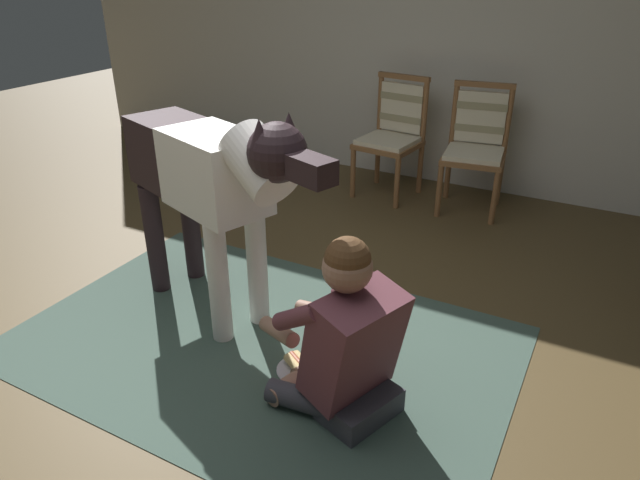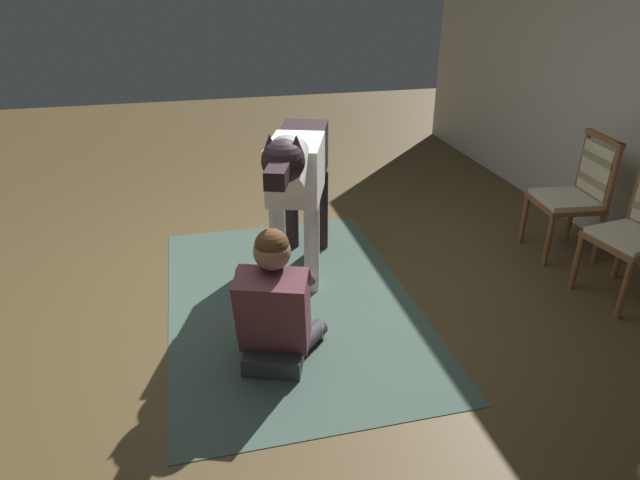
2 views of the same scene
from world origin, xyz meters
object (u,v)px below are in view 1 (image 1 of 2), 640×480
(large_dog, at_px, (210,177))
(hot_dog_on_plate, at_px, (300,367))
(person_sitting_on_floor, at_px, (345,342))
(dining_chair_left_of_pair, at_px, (394,131))
(dining_chair_right_of_pair, at_px, (476,142))

(large_dog, xyz_separation_m, hot_dog_on_plate, (0.65, -0.23, -0.80))
(person_sitting_on_floor, bearing_deg, hot_dog_on_plate, 160.57)
(dining_chair_left_of_pair, distance_m, large_dog, 2.25)
(hot_dog_on_plate, bearing_deg, dining_chair_right_of_pair, 85.86)
(dining_chair_left_of_pair, distance_m, dining_chair_right_of_pair, 0.69)
(dining_chair_right_of_pair, bearing_deg, hot_dog_on_plate, -94.14)
(dining_chair_left_of_pair, xyz_separation_m, large_dog, (-0.14, -2.23, 0.29))
(dining_chair_right_of_pair, distance_m, hot_dog_on_plate, 2.52)
(person_sitting_on_floor, relative_size, large_dog, 0.53)
(dining_chair_right_of_pair, relative_size, person_sitting_on_floor, 1.15)
(dining_chair_right_of_pair, bearing_deg, large_dog, -110.41)
(dining_chair_right_of_pair, relative_size, large_dog, 0.61)
(dining_chair_right_of_pair, height_order, person_sitting_on_floor, dining_chair_right_of_pair)
(hot_dog_on_plate, bearing_deg, large_dog, 160.57)
(large_dog, bearing_deg, hot_dog_on_plate, -19.43)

